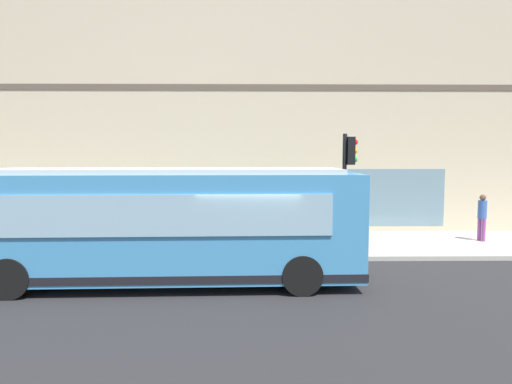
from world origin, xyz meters
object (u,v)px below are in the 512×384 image
object	(u,v)px
city_bus_nearside	(168,226)
pedestrian_near_hydrant	(144,218)
pedestrian_by_light_pole	(273,213)
pedestrian_near_building_entrance	(482,214)
newspaper_vending_box	(301,228)
fire_hydrant	(271,235)
traffic_light_near_corner	(348,171)

from	to	relation	value
city_bus_nearside	pedestrian_near_hydrant	bearing A→B (deg)	21.16
city_bus_nearside	pedestrian_by_light_pole	size ratio (longest dim) A/B	6.17
city_bus_nearside	pedestrian_by_light_pole	xyz separation A→B (m)	(6.16, -3.10, -0.47)
pedestrian_near_building_entrance	newspaper_vending_box	world-z (taller)	pedestrian_near_building_entrance
fire_hydrant	pedestrian_near_hydrant	bearing A→B (deg)	95.10
fire_hydrant	pedestrian_near_hydrant	xyz separation A→B (m)	(-0.40, 4.49, 0.67)
fire_hydrant	pedestrian_near_hydrant	world-z (taller)	pedestrian_near_hydrant
city_bus_nearside	traffic_light_near_corner	size ratio (longest dim) A/B	2.56
city_bus_nearside	fire_hydrant	size ratio (longest dim) A/B	13.65
pedestrian_near_hydrant	traffic_light_near_corner	bearing A→B (deg)	-99.81
fire_hydrant	newspaper_vending_box	world-z (taller)	newspaper_vending_box
fire_hydrant	pedestrian_near_hydrant	size ratio (longest dim) A/B	0.41
traffic_light_near_corner	pedestrian_by_light_pole	bearing A→B (deg)	34.27
pedestrian_near_hydrant	pedestrian_near_building_entrance	bearing A→B (deg)	-85.28
pedestrian_by_light_pole	pedestrian_near_building_entrance	distance (m)	7.92
pedestrian_near_building_entrance	pedestrian_near_hydrant	distance (m)	12.54
pedestrian_by_light_pole	pedestrian_near_hydrant	xyz separation A→B (m)	(-2.13, 4.66, 0.10)
pedestrian_near_hydrant	newspaper_vending_box	distance (m)	5.88
city_bus_nearside	traffic_light_near_corner	distance (m)	6.21
city_bus_nearside	pedestrian_near_hydrant	distance (m)	4.33
city_bus_nearside	pedestrian_near_hydrant	size ratio (longest dim) A/B	5.66
city_bus_nearside	pedestrian_near_building_entrance	xyz separation A→B (m)	(5.06, -10.94, -0.38)
pedestrian_by_light_pole	fire_hydrant	bearing A→B (deg)	174.40
traffic_light_near_corner	pedestrian_near_building_entrance	xyz separation A→B (m)	(2.23, -5.58, -1.72)
fire_hydrant	pedestrian_by_light_pole	world-z (taller)	pedestrian_by_light_pole
pedestrian_by_light_pole	pedestrian_near_hydrant	bearing A→B (deg)	114.60
newspaper_vending_box	pedestrian_by_light_pole	bearing A→B (deg)	53.10
pedestrian_near_hydrant	newspaper_vending_box	world-z (taller)	pedestrian_near_hydrant
traffic_light_near_corner	fire_hydrant	world-z (taller)	traffic_light_near_corner
pedestrian_near_hydrant	newspaper_vending_box	xyz separation A→B (m)	(1.35, -5.69, -0.58)
pedestrian_by_light_pole	city_bus_nearside	bearing A→B (deg)	153.29
traffic_light_near_corner	newspaper_vending_box	size ratio (longest dim) A/B	4.38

